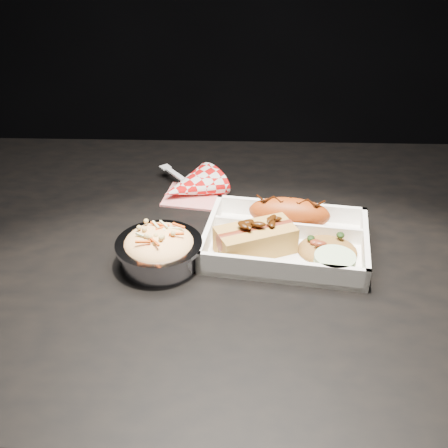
{
  "coord_description": "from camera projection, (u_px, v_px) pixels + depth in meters",
  "views": [
    {
      "loc": [
        -0.04,
        -0.76,
        1.25
      ],
      "look_at": [
        -0.06,
        -0.05,
        0.81
      ],
      "focal_mm": 45.0,
      "sensor_mm": 36.0,
      "label": 1
    }
  ],
  "objects": [
    {
      "name": "dining_table",
      "position": [
        263.0,
        284.0,
        0.96
      ],
      "size": [
        1.2,
        0.8,
        0.75
      ],
      "color": "black",
      "rests_on": "ground"
    },
    {
      "name": "food_tray",
      "position": [
        286.0,
        243.0,
        0.88
      ],
      "size": [
        0.27,
        0.21,
        0.04
      ],
      "rotation": [
        0.0,
        0.0,
        -0.14
      ],
      "color": "white",
      "rests_on": "dining_table"
    },
    {
      "name": "fried_pastry",
      "position": [
        289.0,
        213.0,
        0.92
      ],
      "size": [
        0.14,
        0.07,
        0.05
      ],
      "primitive_type": "ellipsoid",
      "rotation": [
        0.0,
        0.0,
        -0.14
      ],
      "color": "#9F3E0F",
      "rests_on": "food_tray"
    },
    {
      "name": "hotdog",
      "position": [
        255.0,
        237.0,
        0.85
      ],
      "size": [
        0.13,
        0.1,
        0.06
      ],
      "rotation": [
        0.0,
        0.0,
        0.41
      ],
      "color": "#B8893E",
      "rests_on": "food_tray"
    },
    {
      "name": "fried_rice_mound",
      "position": [
        328.0,
        244.0,
        0.86
      ],
      "size": [
        0.1,
        0.09,
        0.03
      ],
      "primitive_type": "ellipsoid",
      "rotation": [
        0.0,
        0.0,
        -0.14
      ],
      "color": "#9F6A2E",
      "rests_on": "food_tray"
    },
    {
      "name": "cupcake_liner",
      "position": [
        334.0,
        264.0,
        0.81
      ],
      "size": [
        0.06,
        0.06,
        0.03
      ],
      "primitive_type": "cylinder",
      "color": "#B9D8A4",
      "rests_on": "food_tray"
    },
    {
      "name": "foil_coleslaw_cup",
      "position": [
        159.0,
        248.0,
        0.84
      ],
      "size": [
        0.13,
        0.13,
        0.07
      ],
      "color": "silver",
      "rests_on": "dining_table"
    },
    {
      "name": "napkin_fork",
      "position": [
        190.0,
        187.0,
        1.03
      ],
      "size": [
        0.15,
        0.16,
        0.1
      ],
      "rotation": [
        0.0,
        0.0,
        -0.92
      ],
      "color": "red",
      "rests_on": "dining_table"
    }
  ]
}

